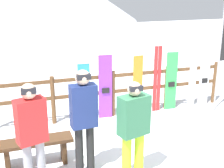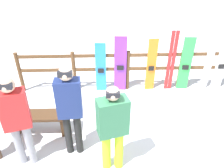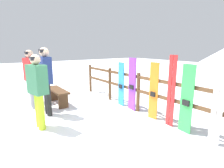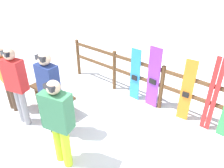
{
  "view_description": "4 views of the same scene",
  "coord_description": "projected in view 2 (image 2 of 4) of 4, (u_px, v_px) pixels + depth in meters",
  "views": [
    {
      "loc": [
        -2.2,
        -4.54,
        3.06
      ],
      "look_at": [
        -0.34,
        1.15,
        1.13
      ],
      "focal_mm": 50.0,
      "sensor_mm": 36.0,
      "label": 1
    },
    {
      "loc": [
        -0.62,
        -3.01,
        3.3
      ],
      "look_at": [
        -0.46,
        1.14,
        0.75
      ],
      "focal_mm": 35.0,
      "sensor_mm": 36.0,
      "label": 2
    },
    {
      "loc": [
        3.49,
        -1.27,
        1.81
      ],
      "look_at": [
        -0.21,
        1.36,
        0.86
      ],
      "focal_mm": 28.0,
      "sensor_mm": 36.0,
      "label": 3
    },
    {
      "loc": [
        1.88,
        -2.0,
        3.19
      ],
      "look_at": [
        -0.76,
        1.21,
        0.79
      ],
      "focal_mm": 35.0,
      "sensor_mm": 36.0,
      "label": 4
    }
  ],
  "objects": [
    {
      "name": "ground_plane",
      "position": [
        137.0,
        146.0,
        4.31
      ],
      "size": [
        40.0,
        40.0,
        0.0
      ],
      "primitive_type": "plane",
      "color": "white"
    },
    {
      "name": "bench",
      "position": [
        39.0,
        119.0,
        4.44
      ],
      "size": [
        1.28,
        0.36,
        0.5
      ],
      "color": "#4C331E",
      "rests_on": "ground"
    },
    {
      "name": "person_navy",
      "position": [
        70.0,
        106.0,
        3.65
      ],
      "size": [
        0.43,
        0.25,
        1.82
      ],
      "color": "black",
      "rests_on": "ground"
    },
    {
      "name": "ski_pair_white",
      "position": [
        209.0,
        61.0,
        5.71
      ],
      "size": [
        0.2,
        0.02,
        1.65
      ],
      "color": "white",
      "rests_on": "ground"
    },
    {
      "name": "ski_pair_red",
      "position": [
        171.0,
        62.0,
        5.67
      ],
      "size": [
        0.19,
        0.02,
        1.66
      ],
      "color": "red",
      "rests_on": "ground"
    },
    {
      "name": "snowboard_green",
      "position": [
        186.0,
        65.0,
        5.73
      ],
      "size": [
        0.3,
        0.07,
        1.48
      ],
      "color": "green",
      "rests_on": "ground"
    },
    {
      "name": "snowboard_purple",
      "position": [
        120.0,
        65.0,
        5.66
      ],
      "size": [
        0.32,
        0.07,
        1.53
      ],
      "color": "purple",
      "rests_on": "ground"
    },
    {
      "name": "snowboard_white",
      "position": [
        222.0,
        64.0,
        5.75
      ],
      "size": [
        0.28,
        0.06,
        1.5
      ],
      "color": "white",
      "rests_on": "ground"
    },
    {
      "name": "snowboard_orange",
      "position": [
        151.0,
        66.0,
        5.7
      ],
      "size": [
        0.25,
        0.07,
        1.46
      ],
      "color": "orange",
      "rests_on": "ground"
    },
    {
      "name": "person_plaid_green",
      "position": [
        113.0,
        125.0,
        3.41
      ],
      "size": [
        0.53,
        0.38,
        1.67
      ],
      "color": "#B7D826",
      "rests_on": "ground"
    },
    {
      "name": "snowboard_blue",
      "position": [
        101.0,
        68.0,
        5.69
      ],
      "size": [
        0.28,
        0.06,
        1.37
      ],
      "color": "#288CE0",
      "rests_on": "ground"
    },
    {
      "name": "fence",
      "position": [
        128.0,
        67.0,
        5.76
      ],
      "size": [
        5.79,
        0.1,
        1.12
      ],
      "color": "brown",
      "rests_on": "ground"
    },
    {
      "name": "person_red",
      "position": [
        16.0,
        118.0,
        3.47
      ],
      "size": [
        0.47,
        0.34,
        1.75
      ],
      "color": "gray",
      "rests_on": "ground"
    }
  ]
}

